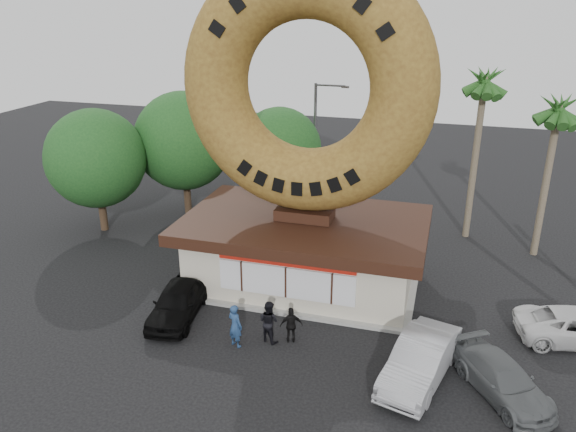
% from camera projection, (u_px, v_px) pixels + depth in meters
% --- Properties ---
extents(ground, '(90.00, 90.00, 0.00)m').
position_uv_depth(ground, '(264.00, 352.00, 21.78)').
color(ground, black).
rests_on(ground, ground).
extents(donut_shop, '(11.20, 7.20, 3.80)m').
position_uv_depth(donut_shop, '(304.00, 249.00, 26.47)').
color(donut_shop, beige).
rests_on(donut_shop, ground).
extents(giant_donut, '(11.03, 2.81, 11.03)m').
position_uv_depth(giant_donut, '(306.00, 87.00, 23.71)').
color(giant_donut, olive).
rests_on(giant_donut, donut_shop).
extents(tree_west, '(6.00, 6.00, 7.65)m').
position_uv_depth(tree_west, '(184.00, 141.00, 34.17)').
color(tree_west, '#473321').
rests_on(tree_west, ground).
extents(tree_mid, '(5.20, 5.20, 6.63)m').
position_uv_depth(tree_mid, '(280.00, 149.00, 34.74)').
color(tree_mid, '#473321').
rests_on(tree_mid, ground).
extents(tree_far, '(5.60, 5.60, 7.14)m').
position_uv_depth(tree_far, '(96.00, 159.00, 31.63)').
color(tree_far, '#473321').
rests_on(tree_far, ground).
extents(palm_near, '(2.60, 2.60, 9.75)m').
position_uv_depth(palm_near, '(484.00, 88.00, 29.22)').
color(palm_near, '#726651').
rests_on(palm_near, ground).
extents(palm_far, '(2.60, 2.60, 8.75)m').
position_uv_depth(palm_far, '(558.00, 115.00, 27.30)').
color(palm_far, '#726651').
rests_on(palm_far, ground).
extents(street_lamp, '(2.11, 0.20, 8.00)m').
position_uv_depth(street_lamp, '(317.00, 141.00, 34.90)').
color(street_lamp, '#59595E').
rests_on(street_lamp, ground).
extents(person_left, '(0.79, 0.67, 1.82)m').
position_uv_depth(person_left, '(235.00, 326.00, 21.88)').
color(person_left, navy).
rests_on(person_left, ground).
extents(person_center, '(1.04, 0.93, 1.77)m').
position_uv_depth(person_center, '(269.00, 321.00, 22.21)').
color(person_center, black).
rests_on(person_center, ground).
extents(person_right, '(0.97, 0.68, 1.53)m').
position_uv_depth(person_right, '(291.00, 325.00, 22.18)').
color(person_right, black).
rests_on(person_right, ground).
extents(car_black, '(2.34, 4.56, 1.49)m').
position_uv_depth(car_black, '(178.00, 302.00, 23.92)').
color(car_black, black).
rests_on(car_black, ground).
extents(car_silver, '(2.84, 5.07, 1.58)m').
position_uv_depth(car_silver, '(420.00, 360.00, 20.01)').
color(car_silver, '#A3A3A8').
rests_on(car_silver, ground).
extents(car_grey, '(3.81, 4.50, 1.24)m').
position_uv_depth(car_grey, '(503.00, 380.00, 19.27)').
color(car_grey, '#5D6062').
rests_on(car_grey, ground).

